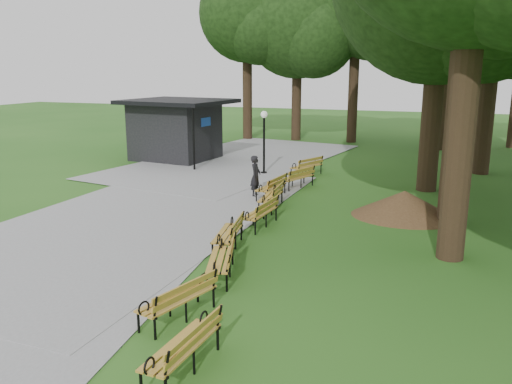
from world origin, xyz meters
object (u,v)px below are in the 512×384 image
(bench_5, at_px, (271,196))
(dirt_mound, at_px, (404,204))
(kiosk, at_px, (175,130))
(person, at_px, (256,176))
(bench_6, at_px, (271,187))
(bench_1, at_px, (178,299))
(bench_2, at_px, (220,260))
(bench_7, at_px, (297,178))
(lamp_post, at_px, (264,129))
(lawn_tree_4, at_px, (497,0))
(bench_4, at_px, (260,213))
(bench_3, at_px, (228,234))
(bench_8, at_px, (306,166))
(bench_0, at_px, (182,347))

(bench_5, bearing_deg, dirt_mound, 92.06)
(kiosk, bearing_deg, bench_5, -37.42)
(person, xyz_separation_m, bench_6, (0.65, -0.07, -0.35))
(bench_1, relative_size, bench_2, 1.00)
(bench_6, bearing_deg, bench_7, 173.31)
(person, bearing_deg, bench_5, -146.18)
(lamp_post, relative_size, dirt_mound, 1.01)
(lawn_tree_4, bearing_deg, bench_6, -134.86)
(bench_4, bearing_deg, bench_6, -162.93)
(kiosk, relative_size, bench_3, 2.70)
(person, bearing_deg, bench_3, -169.94)
(bench_1, height_order, bench_6, same)
(bench_2, height_order, bench_4, same)
(lamp_post, bearing_deg, person, -75.42)
(bench_4, bearing_deg, lamp_post, -157.54)
(kiosk, bearing_deg, lawn_tree_4, 12.26)
(bench_1, height_order, bench_4, same)
(person, height_order, lamp_post, lamp_post)
(dirt_mound, relative_size, lawn_tree_4, 0.27)
(person, height_order, bench_2, person)
(bench_6, distance_m, bench_8, 4.58)
(bench_2, height_order, bench_7, same)
(kiosk, relative_size, bench_1, 2.70)
(person, xyz_separation_m, bench_3, (1.30, -5.91, -0.35))
(person, relative_size, bench_7, 0.83)
(bench_3, bearing_deg, lawn_tree_4, 142.28)
(person, bearing_deg, bench_2, -168.63)
(kiosk, xyz_separation_m, bench_1, (8.84, -16.51, -1.16))
(dirt_mound, relative_size, bench_0, 1.53)
(kiosk, height_order, bench_6, kiosk)
(bench_2, bearing_deg, person, 176.08)
(bench_0, xyz_separation_m, bench_6, (-2.23, 11.56, 0.00))
(bench_6, distance_m, bench_7, 2.04)
(person, xyz_separation_m, bench_0, (2.88, -11.63, -0.35))
(bench_5, relative_size, bench_7, 1.00)
(bench_0, bearing_deg, bench_2, -161.53)
(lamp_post, bearing_deg, bench_8, 7.96)
(lamp_post, bearing_deg, kiosk, 158.84)
(bench_5, bearing_deg, kiosk, -139.52)
(dirt_mound, bearing_deg, bench_6, 169.47)
(bench_2, distance_m, bench_3, 1.97)
(bench_0, height_order, bench_2, same)
(bench_0, bearing_deg, lawn_tree_4, 168.19)
(bench_2, xyz_separation_m, bench_4, (-0.46, 4.13, 0.00))
(bench_1, bearing_deg, bench_3, -154.53)
(bench_0, height_order, bench_8, same)
(lamp_post, height_order, bench_1, lamp_post)
(person, distance_m, kiosk, 9.48)
(kiosk, distance_m, bench_5, 11.36)
(kiosk, relative_size, bench_5, 2.70)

